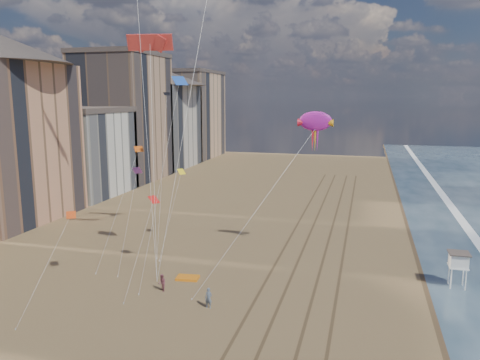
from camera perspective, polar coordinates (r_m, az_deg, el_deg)
name	(u,v)px	position (r m, az deg, el deg)	size (l,w,h in m)	color
wet_sand	(444,240)	(69.02, 23.63, -6.75)	(260.00, 260.00, 0.00)	#42301E
foam	(478,243)	(69.79, 27.06, -6.83)	(260.00, 260.00, 0.00)	white
tracks	(313,253)	(58.93, 8.86, -8.83)	(7.68, 120.00, 0.01)	brown
buildings	(110,122)	(106.04, -15.58, 6.81)	(34.72, 131.35, 29.00)	#C6B284
lifeguard_stand	(459,261)	(52.44, 25.09, -8.88)	(2.02, 2.02, 3.65)	white
grounded_kite	(188,278)	(50.83, -6.39, -11.77)	(2.33, 1.48, 0.27)	orange
show_kite	(315,122)	(53.96, 9.17, 7.04)	(6.88, 7.76, 23.30)	#B11BA0
kite_flyer_a	(209,298)	(43.98, -3.86, -14.17)	(0.70, 0.46, 1.91)	slate
kite_flyer_b	(162,283)	(47.96, -9.49, -12.27)	(0.85, 0.66, 1.74)	#884550
small_kites	(150,147)	(54.09, -10.92, 4.00)	(12.04, 17.09, 14.33)	#FA618F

